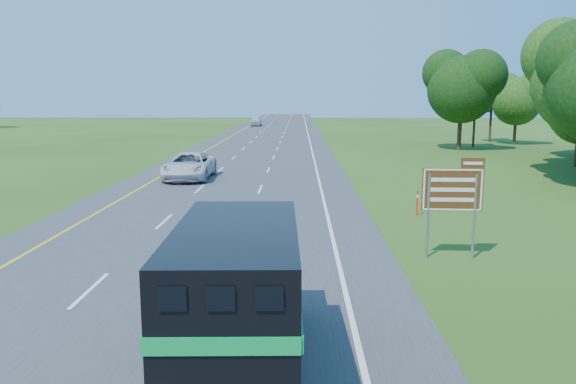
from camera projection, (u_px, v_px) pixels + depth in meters
name	position (u px, v px, depth m)	size (l,w,h in m)	color
road	(256.00, 154.00, 54.52)	(15.00, 260.00, 0.04)	#38383A
lane_markings	(256.00, 154.00, 54.51)	(11.15, 260.00, 0.01)	yellow
horse_truck	(239.00, 294.00, 10.94)	(2.43, 7.17, 3.14)	black
white_suv	(189.00, 166.00, 37.92)	(2.92, 6.34, 1.76)	silver
far_car	(256.00, 121.00, 107.97)	(2.09, 5.20, 1.77)	silver
exit_sign	(453.00, 194.00, 19.08)	(2.06, 0.17, 3.49)	gray
delineator	(417.00, 202.00, 26.31)	(0.10, 0.05, 1.20)	red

